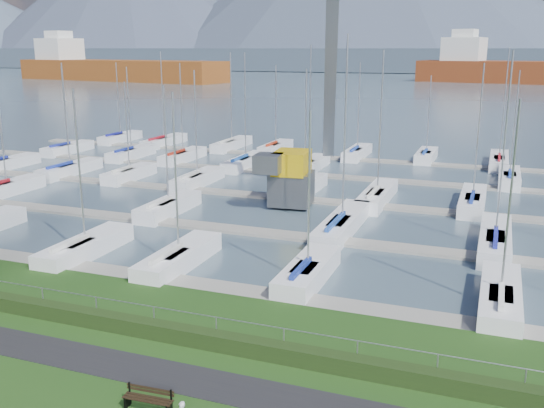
% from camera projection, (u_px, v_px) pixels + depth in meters
% --- Properties ---
extents(path, '(160.00, 2.00, 0.04)m').
position_uv_depth(path, '(137.00, 369.00, 23.48)').
color(path, black).
rests_on(path, grass).
extents(water, '(800.00, 540.00, 0.20)m').
position_uv_depth(water, '(473.00, 78.00, 262.08)').
color(water, '#455765').
extents(hedge, '(80.00, 0.70, 0.70)m').
position_uv_depth(hedge, '(170.00, 332.00, 25.75)').
color(hedge, '#1F3112').
rests_on(hedge, grass).
extents(fence, '(80.00, 0.04, 0.04)m').
position_uv_depth(fence, '(174.00, 310.00, 25.90)').
color(fence, '#94969C').
rests_on(fence, grass).
extents(foothill, '(900.00, 80.00, 12.00)m').
position_uv_depth(foothill, '(480.00, 60.00, 323.96)').
color(foothill, '#3B4756').
rests_on(foothill, water).
extents(docks, '(90.00, 41.60, 0.25)m').
position_uv_depth(docks, '(332.00, 202.00, 49.83)').
color(docks, slate).
rests_on(docks, water).
extents(bench_right, '(1.82, 0.52, 0.85)m').
position_uv_depth(bench_right, '(149.00, 399.00, 20.73)').
color(bench_right, black).
rests_on(bench_right, grass).
extents(crane, '(6.11, 13.23, 22.35)m').
position_uv_depth(crane, '(302.00, 135.00, 48.39)').
color(crane, '#55575C').
rests_on(crane, water).
extents(cargo_ship_west, '(94.67, 32.82, 21.50)m').
position_uv_depth(cargo_ship_west, '(111.00, 70.00, 239.51)').
color(cargo_ship_west, brown).
rests_on(cargo_ship_west, water).
extents(sailboat_fleet, '(74.68, 50.45, 13.53)m').
position_uv_depth(sailboat_fleet, '(324.00, 129.00, 51.67)').
color(sailboat_fleet, white).
rests_on(sailboat_fleet, water).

